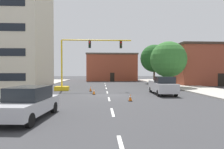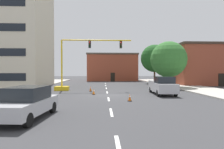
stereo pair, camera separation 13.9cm
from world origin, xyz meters
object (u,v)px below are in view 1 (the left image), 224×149
object	(u,v)px
tree_right_far	(154,58)
traffic_cone_roadside_a	(91,89)
traffic_cone_roadside_c	(94,92)
sedan_silver_near_left	(29,102)
pickup_truck_silver	(162,86)
tree_right_mid	(168,59)
traffic_signal_gantry	(72,73)
traffic_cone_roadside_b	(130,98)

from	to	relation	value
tree_right_far	traffic_cone_roadside_a	size ratio (longest dim) A/B	12.77
tree_right_far	traffic_cone_roadside_a	xyz separation A→B (m)	(-12.61, -15.44, -4.99)
traffic_cone_roadside_c	tree_right_far	bearing A→B (deg)	57.27
sedan_silver_near_left	traffic_cone_roadside_a	bearing A→B (deg)	79.59
pickup_truck_silver	traffic_cone_roadside_c	xyz separation A→B (m)	(-7.61, 0.21, -0.66)
traffic_cone_roadside_a	traffic_cone_roadside_c	size ratio (longest dim) A/B	1.00
tree_right_far	pickup_truck_silver	size ratio (longest dim) A/B	1.50
tree_right_mid	tree_right_far	distance (m)	10.40
traffic_signal_gantry	traffic_cone_roadside_a	world-z (taller)	traffic_signal_gantry
traffic_cone_roadside_c	tree_right_mid	bearing A→B (deg)	36.42
tree_right_mid	traffic_cone_roadside_b	world-z (taller)	tree_right_mid
traffic_signal_gantry	tree_right_mid	world-z (taller)	tree_right_mid
tree_right_far	sedan_silver_near_left	xyz separation A→B (m)	(-15.11, -29.09, -4.42)
pickup_truck_silver	traffic_signal_gantry	bearing A→B (deg)	155.61
traffic_cone_roadside_c	traffic_cone_roadside_a	bearing A→B (deg)	99.71
traffic_signal_gantry	tree_right_far	world-z (taller)	tree_right_far
tree_right_mid	pickup_truck_silver	bearing A→B (deg)	-113.64
pickup_truck_silver	tree_right_mid	bearing A→B (deg)	66.36
tree_right_far	sedan_silver_near_left	distance (m)	33.08
pickup_truck_silver	traffic_cone_roadside_b	xyz separation A→B (m)	(-4.29, -4.50, -0.68)
traffic_cone_roadside_c	traffic_cone_roadside_b	bearing A→B (deg)	-54.84
traffic_cone_roadside_a	tree_right_mid	bearing A→B (deg)	23.10
pickup_truck_silver	traffic_cone_roadside_c	size ratio (longest dim) A/B	8.49
pickup_truck_silver	sedan_silver_near_left	distance (m)	14.72
pickup_truck_silver	traffic_cone_roadside_b	bearing A→B (deg)	-133.60
tree_right_mid	traffic_cone_roadside_c	bearing A→B (deg)	-143.58
traffic_signal_gantry	tree_right_far	bearing A→B (deg)	42.97
traffic_cone_roadside_b	traffic_signal_gantry	bearing A→B (deg)	124.45
traffic_signal_gantry	traffic_cone_roadside_b	size ratio (longest dim) A/B	16.75
traffic_cone_roadside_b	traffic_cone_roadside_c	distance (m)	5.77
traffic_cone_roadside_c	sedan_silver_near_left	bearing A→B (deg)	-106.53
tree_right_mid	traffic_cone_roadside_b	size ratio (longest dim) A/B	11.92
traffic_cone_roadside_a	traffic_cone_roadside_c	distance (m)	3.35
sedan_silver_near_left	traffic_cone_roadside_b	xyz separation A→B (m)	(6.39, 5.64, -0.59)
traffic_cone_roadside_a	traffic_cone_roadside_c	bearing A→B (deg)	-80.29
traffic_cone_roadside_b	traffic_cone_roadside_c	world-z (taller)	traffic_cone_roadside_c
pickup_truck_silver	traffic_cone_roadside_a	distance (m)	8.92
tree_right_far	traffic_cone_roadside_c	world-z (taller)	tree_right_far
sedan_silver_near_left	traffic_cone_roadside_c	xyz separation A→B (m)	(3.07, 10.35, -0.57)
traffic_signal_gantry	sedan_silver_near_left	size ratio (longest dim) A/B	2.19
tree_right_mid	pickup_truck_silver	size ratio (longest dim) A/B	1.32
traffic_signal_gantry	tree_right_mid	xyz separation A→B (m)	(14.47, 3.75, 2.13)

